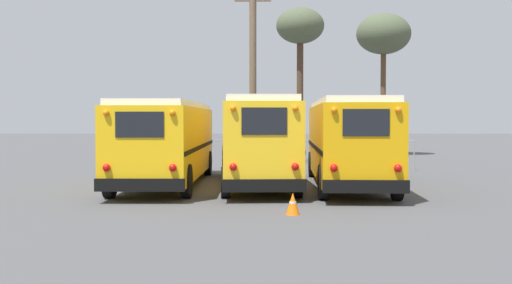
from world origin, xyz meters
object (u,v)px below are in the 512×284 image
at_px(school_bus_1, 256,139).
at_px(bare_tree_1, 300,30).
at_px(school_bus_2, 348,139).
at_px(utility_pole, 253,70).
at_px(bare_tree_0, 384,36).
at_px(school_bus_0, 167,140).
at_px(traffic_cone, 293,204).

height_order(school_bus_1, bare_tree_1, bare_tree_1).
xyz_separation_m(school_bus_2, bare_tree_1, (-0.85, 13.91, 5.76)).
xyz_separation_m(utility_pole, bare_tree_0, (8.28, 9.60, 2.95)).
height_order(school_bus_0, school_bus_2, school_bus_2).
relative_size(bare_tree_0, bare_tree_1, 1.05).
distance_m(school_bus_1, utility_pole, 9.42).
xyz_separation_m(utility_pole, bare_tree_1, (2.62, 4.72, 2.63)).
bearing_deg(school_bus_2, traffic_cone, -108.77).
bearing_deg(utility_pole, traffic_cone, -85.63).
bearing_deg(bare_tree_1, traffic_cone, -93.93).
relative_size(school_bus_1, bare_tree_0, 1.08).
bearing_deg(bare_tree_0, bare_tree_1, -139.22).
bearing_deg(school_bus_2, bare_tree_1, 93.50).
bearing_deg(traffic_cone, bare_tree_1, 86.07).
height_order(school_bus_0, bare_tree_1, bare_tree_1).
relative_size(school_bus_0, bare_tree_1, 1.22).
bearing_deg(school_bus_1, bare_tree_0, 66.48).
bearing_deg(bare_tree_0, school_bus_2, -104.34).
relative_size(utility_pole, bare_tree_1, 1.08).
height_order(utility_pole, bare_tree_1, utility_pole).
height_order(school_bus_1, school_bus_2, school_bus_1).
bearing_deg(traffic_cone, school_bus_2, 71.23).
distance_m(utility_pole, bare_tree_0, 13.02).
height_order(bare_tree_0, bare_tree_1, bare_tree_0).
distance_m(utility_pole, traffic_cone, 16.53).
xyz_separation_m(school_bus_2, traffic_cone, (-2.26, -6.66, -1.40)).
distance_m(school_bus_2, utility_pole, 10.31).
bearing_deg(utility_pole, school_bus_2, -69.28).
relative_size(school_bus_2, bare_tree_1, 1.19).
bearing_deg(bare_tree_1, school_bus_0, -112.91).
relative_size(school_bus_0, traffic_cone, 19.18).
height_order(school_bus_0, bare_tree_0, bare_tree_0).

